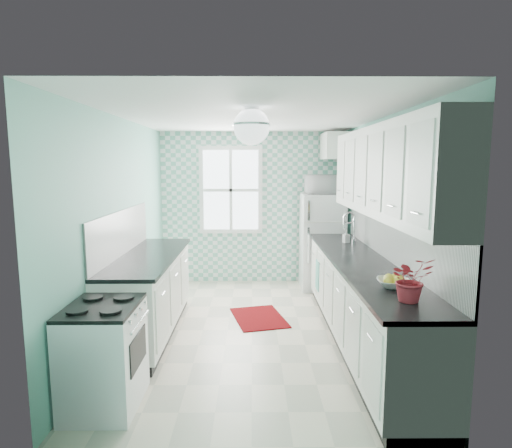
{
  "coord_description": "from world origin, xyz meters",
  "views": [
    {
      "loc": [
        0.01,
        -4.9,
        1.97
      ],
      "look_at": [
        0.05,
        0.25,
        1.25
      ],
      "focal_mm": 30.0,
      "sensor_mm": 36.0,
      "label": 1
    }
  ],
  "objects_px": {
    "ceiling_light": "(252,126)",
    "potted_plant": "(411,279)",
    "fridge": "(322,241)",
    "sink": "(343,243)",
    "microwave": "(323,184)",
    "stove": "(104,354)",
    "fruit_bowl": "(393,283)"
  },
  "relations": [
    {
      "from": "ceiling_light",
      "to": "potted_plant",
      "type": "relative_size",
      "value": 1.01
    },
    {
      "from": "ceiling_light",
      "to": "fridge",
      "type": "bearing_deg",
      "value": 66.74
    },
    {
      "from": "sink",
      "to": "microwave",
      "type": "bearing_deg",
      "value": 92.07
    },
    {
      "from": "stove",
      "to": "ceiling_light",
      "type": "bearing_deg",
      "value": 33.64
    },
    {
      "from": "ceiling_light",
      "to": "stove",
      "type": "distance_m",
      "value": 2.37
    },
    {
      "from": "ceiling_light",
      "to": "potted_plant",
      "type": "distance_m",
      "value": 1.97
    },
    {
      "from": "sink",
      "to": "microwave",
      "type": "height_order",
      "value": "microwave"
    },
    {
      "from": "sink",
      "to": "fruit_bowl",
      "type": "height_order",
      "value": "sink"
    },
    {
      "from": "sink",
      "to": "microwave",
      "type": "relative_size",
      "value": 1.0
    },
    {
      "from": "sink",
      "to": "fruit_bowl",
      "type": "xyz_separation_m",
      "value": [
        -0.0,
        -2.08,
        0.04
      ]
    },
    {
      "from": "stove",
      "to": "microwave",
      "type": "distance_m",
      "value": 4.27
    },
    {
      "from": "stove",
      "to": "fruit_bowl",
      "type": "bearing_deg",
      "value": 4.64
    },
    {
      "from": "stove",
      "to": "sink",
      "type": "height_order",
      "value": "sink"
    },
    {
      "from": "ceiling_light",
      "to": "microwave",
      "type": "height_order",
      "value": "ceiling_light"
    },
    {
      "from": "ceiling_light",
      "to": "microwave",
      "type": "distance_m",
      "value": 2.89
    },
    {
      "from": "stove",
      "to": "fruit_bowl",
      "type": "distance_m",
      "value": 2.47
    },
    {
      "from": "sink",
      "to": "potted_plant",
      "type": "relative_size",
      "value": 1.53
    },
    {
      "from": "ceiling_light",
      "to": "stove",
      "type": "xyz_separation_m",
      "value": [
        -1.2,
        -0.8,
        -1.88
      ]
    },
    {
      "from": "sink",
      "to": "potted_plant",
      "type": "bearing_deg",
      "value": -92.95
    },
    {
      "from": "potted_plant",
      "to": "microwave",
      "type": "bearing_deg",
      "value": 91.45
    },
    {
      "from": "fridge",
      "to": "microwave",
      "type": "xyz_separation_m",
      "value": [
        0.0,
        0.0,
        0.9
      ]
    },
    {
      "from": "potted_plant",
      "to": "microwave",
      "type": "relative_size",
      "value": 0.65
    },
    {
      "from": "stove",
      "to": "microwave",
      "type": "height_order",
      "value": "microwave"
    },
    {
      "from": "sink",
      "to": "microwave",
      "type": "xyz_separation_m",
      "value": [
        -0.09,
        1.1,
        0.73
      ]
    },
    {
      "from": "sink",
      "to": "stove",
      "type": "bearing_deg",
      "value": -139.34
    },
    {
      "from": "ceiling_light",
      "to": "fridge",
      "type": "xyz_separation_m",
      "value": [
        1.11,
        2.58,
        -1.57
      ]
    },
    {
      "from": "ceiling_light",
      "to": "microwave",
      "type": "bearing_deg",
      "value": 66.73
    },
    {
      "from": "microwave",
      "to": "sink",
      "type": "bearing_deg",
      "value": 91.59
    },
    {
      "from": "fridge",
      "to": "potted_plant",
      "type": "xyz_separation_m",
      "value": [
        0.09,
        -3.56,
        0.36
      ]
    },
    {
      "from": "ceiling_light",
      "to": "microwave",
      "type": "xyz_separation_m",
      "value": [
        1.11,
        2.58,
        -0.66
      ]
    },
    {
      "from": "ceiling_light",
      "to": "sink",
      "type": "relative_size",
      "value": 0.66
    },
    {
      "from": "stove",
      "to": "sink",
      "type": "relative_size",
      "value": 1.57
    }
  ]
}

